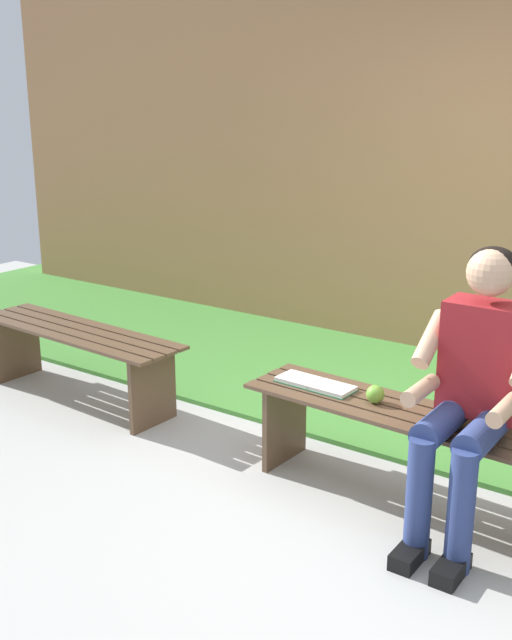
# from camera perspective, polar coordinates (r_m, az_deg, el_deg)

# --- Properties ---
(ground_plane) EXTENTS (10.00, 7.00, 0.04)m
(ground_plane) POSITION_cam_1_polar(r_m,az_deg,el_deg) (3.70, -12.42, -14.78)
(ground_plane) COLOR #B2B2AD
(grass_strip) EXTENTS (9.00, 2.34, 0.03)m
(grass_strip) POSITION_cam_1_polar(r_m,az_deg,el_deg) (5.51, 7.13, -3.42)
(grass_strip) COLOR #478C38
(grass_strip) RESTS_ON ground
(brick_wall) EXTENTS (9.50, 0.24, 3.13)m
(brick_wall) POSITION_cam_1_polar(r_m,az_deg,el_deg) (5.65, 17.34, 12.56)
(brick_wall) COLOR #B27A51
(brick_wall) RESTS_ON ground
(bench_near) EXTENTS (1.74, 0.48, 0.47)m
(bench_near) POSITION_cam_1_polar(r_m,az_deg,el_deg) (3.66, 11.76, -8.48)
(bench_near) COLOR brown
(bench_near) RESTS_ON ground
(bench_far) EXTENTS (1.57, 0.47, 0.47)m
(bench_far) POSITION_cam_1_polar(r_m,az_deg,el_deg) (4.94, -13.15, -2.02)
(bench_far) COLOR brown
(bench_far) RESTS_ON ground
(person_seated) EXTENTS (0.50, 0.69, 1.27)m
(person_seated) POSITION_cam_1_polar(r_m,az_deg,el_deg) (3.34, 15.83, -4.71)
(person_seated) COLOR maroon
(person_seated) RESTS_ON ground
(apple) EXTENTS (0.09, 0.09, 0.09)m
(apple) POSITION_cam_1_polar(r_m,az_deg,el_deg) (3.68, 8.89, -5.49)
(apple) COLOR #72B738
(apple) RESTS_ON bench_near
(book_open) EXTENTS (0.42, 0.18, 0.02)m
(book_open) POSITION_cam_1_polar(r_m,az_deg,el_deg) (3.86, 4.45, -4.80)
(book_open) COLOR white
(book_open) RESTS_ON bench_near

